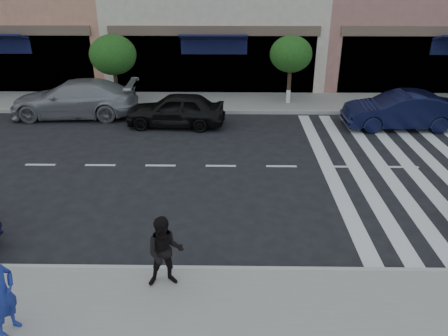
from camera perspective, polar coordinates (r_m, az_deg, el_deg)
ground at (r=10.91m, az=-0.86°, el=-8.65°), size 120.00×120.00×0.00m
sidewalk_far at (r=20.93m, az=-0.00°, el=8.58°), size 60.00×3.00×0.15m
street_tree_wb at (r=20.88m, az=-14.30°, el=14.10°), size 2.10×2.10×3.06m
street_tree_c at (r=20.37m, az=8.73°, el=14.44°), size 1.90×1.90×3.04m
photographer at (r=8.60m, az=-27.10°, el=-14.46°), size 0.54×0.69×1.65m
walker at (r=8.83m, az=-7.71°, el=-10.82°), size 0.83×0.69×1.54m
car_far_left at (r=20.06m, az=-18.94°, el=8.56°), size 5.42×2.33×1.56m
car_far_mid at (r=17.94m, az=-6.36°, el=7.57°), size 4.08×1.84×1.36m
car_far_right at (r=18.95m, az=22.06°, el=6.99°), size 4.44×1.59×1.46m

